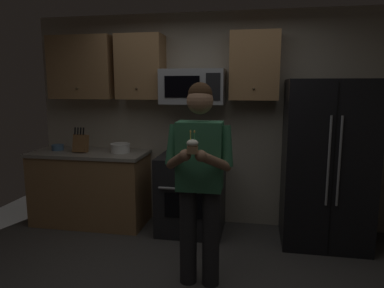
{
  "coord_description": "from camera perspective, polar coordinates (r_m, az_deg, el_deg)",
  "views": [
    {
      "loc": [
        0.59,
        -2.61,
        1.73
      ],
      "look_at": [
        0.07,
        0.24,
        1.25
      ],
      "focal_mm": 32.91,
      "sensor_mm": 36.0,
      "label": 1
    }
  ],
  "objects": [
    {
      "name": "wall_back",
      "position": [
        4.43,
        2.72,
        3.83
      ],
      "size": [
        4.4,
        0.1,
        2.6
      ],
      "primitive_type": "cube",
      "color": "#B7AD99",
      "rests_on": "ground"
    },
    {
      "name": "oven_range",
      "position": [
        4.24,
        -0.12,
        -8.01
      ],
      "size": [
        0.76,
        0.7,
        0.93
      ],
      "color": "black",
      "rests_on": "ground"
    },
    {
      "name": "microwave",
      "position": [
        4.16,
        0.18,
        9.28
      ],
      "size": [
        0.74,
        0.41,
        0.4
      ],
      "color": "#9EA0A5"
    },
    {
      "name": "refrigerator",
      "position": [
        4.09,
        20.92,
        -2.93
      ],
      "size": [
        0.9,
        0.75,
        1.8
      ],
      "color": "black",
      "rests_on": "ground"
    },
    {
      "name": "cabinet_row_upper",
      "position": [
        4.35,
        -7.33,
        12.24
      ],
      "size": [
        2.78,
        0.36,
        0.76
      ],
      "color": "#9E7247"
    },
    {
      "name": "counter_left",
      "position": [
        4.66,
        -16.09,
        -6.74
      ],
      "size": [
        1.44,
        0.66,
        0.92
      ],
      "color": "#9E7247",
      "rests_on": "ground"
    },
    {
      "name": "knife_block",
      "position": [
        4.53,
        -17.59,
        0.14
      ],
      "size": [
        0.16,
        0.15,
        0.32
      ],
      "color": "brown",
      "rests_on": "counter_left"
    },
    {
      "name": "bowl_large_white",
      "position": [
        4.4,
        -11.54,
        -0.6
      ],
      "size": [
        0.24,
        0.24,
        0.11
      ],
      "color": "white",
      "rests_on": "counter_left"
    },
    {
      "name": "bowl_small_colored",
      "position": [
        4.79,
        -20.93,
        -0.49
      ],
      "size": [
        0.15,
        0.15,
        0.07
      ],
      "color": "#4C7299",
      "rests_on": "counter_left"
    },
    {
      "name": "person",
      "position": [
        2.97,
        1.22,
        -4.93
      ],
      "size": [
        0.6,
        0.48,
        1.76
      ],
      "color": "#262628",
      "rests_on": "ground"
    },
    {
      "name": "cupcake",
      "position": [
        2.59,
        0.08,
        -0.34
      ],
      "size": [
        0.09,
        0.09,
        0.17
      ],
      "color": "#A87F56"
    }
  ]
}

